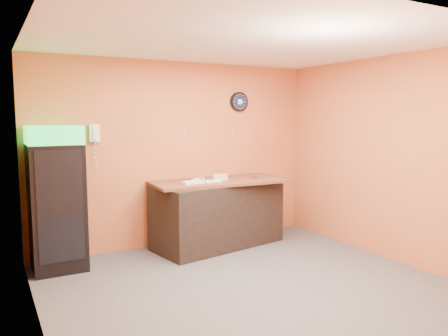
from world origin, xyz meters
TOP-DOWN VIEW (x-y plane):
  - floor at (0.00, 0.00)m, footprint 4.50×4.50m
  - back_wall at (0.00, 2.00)m, footprint 4.50×0.02m
  - left_wall at (-2.25, 0.00)m, footprint 0.02×4.00m
  - right_wall at (2.25, 0.00)m, footprint 0.02×4.00m
  - ceiling at (0.00, 0.00)m, footprint 4.50×4.00m
  - beverage_cooler at (-1.85, 1.61)m, footprint 0.65×0.67m
  - prep_counter at (0.45, 1.57)m, footprint 2.07×1.18m
  - wall_clock at (1.07, 1.97)m, footprint 0.32×0.06m
  - wall_phone at (-1.28, 1.95)m, footprint 0.13×0.11m
  - butcher_paper at (0.45, 1.57)m, footprint 2.07×1.07m
  - sub_roll_stack at (0.44, 1.47)m, footprint 0.24×0.10m
  - wrapped_sandwich_left at (-0.04, 1.38)m, footprint 0.31×0.13m
  - wrapped_sandwich_mid at (0.26, 1.37)m, footprint 0.26×0.12m
  - wrapped_sandwich_right at (0.15, 1.62)m, footprint 0.26×0.23m
  - kitchen_tool at (0.17, 1.58)m, footprint 0.07×0.07m

SIDE VIEW (x-z plane):
  - floor at x=0.00m, z-range 0.00..0.00m
  - prep_counter at x=0.45m, z-range 0.00..0.98m
  - beverage_cooler at x=-1.85m, z-range -0.02..1.84m
  - butcher_paper at x=0.45m, z-range 0.98..1.02m
  - wrapped_sandwich_right at x=0.15m, z-range 1.02..1.05m
  - wrapped_sandwich_mid at x=0.26m, z-range 1.02..1.05m
  - wrapped_sandwich_left at x=-0.04m, z-range 1.02..1.06m
  - kitchen_tool at x=0.17m, z-range 1.02..1.09m
  - sub_roll_stack at x=0.44m, z-range 1.02..1.11m
  - back_wall at x=0.00m, z-range 0.00..2.80m
  - left_wall at x=-2.25m, z-range 0.00..2.80m
  - right_wall at x=2.25m, z-range 0.00..2.80m
  - wall_phone at x=-1.28m, z-range 1.62..1.86m
  - wall_clock at x=1.07m, z-range 2.05..2.37m
  - ceiling at x=0.00m, z-range 2.79..2.81m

